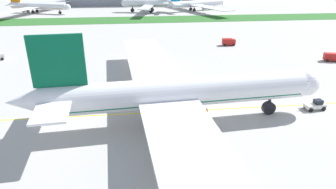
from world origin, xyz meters
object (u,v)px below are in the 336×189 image
object	(u,v)px
service_truck_baggage_loader	(229,42)
parked_airliner_far_right	(196,4)
ground_crew_wingwalker_starboard	(207,111)
parked_airliner_far_left	(37,6)
service_truck_catering_van	(332,57)
parked_airliner_far_centre	(149,3)
pushback_tug	(315,105)
ground_crew_marshaller_front	(165,89)
airliner_foreground	(174,93)
ground_crew_wingwalker_port	(114,105)

from	to	relation	value
service_truck_baggage_loader	parked_airliner_far_right	xyz separation A→B (m)	(6.51, 98.19, 3.25)
ground_crew_wingwalker_starboard	parked_airliner_far_left	distance (m)	174.24
service_truck_catering_van	parked_airliner_far_centre	distance (m)	130.44
pushback_tug	parked_airliner_far_left	size ratio (longest dim) A/B	0.08
pushback_tug	ground_crew_marshaller_front	xyz separation A→B (m)	(-31.11, 12.57, 0.05)
ground_crew_wingwalker_starboard	parked_airliner_far_left	xyz separation A→B (m)	(-75.61, 156.95, 3.28)
service_truck_catering_van	ground_crew_wingwalker_starboard	bearing A→B (deg)	-145.94
pushback_tug	service_truck_baggage_loader	world-z (taller)	service_truck_baggage_loader
airliner_foreground	parked_airliner_far_centre	xyz separation A→B (m)	(3.70, 154.63, -0.53)
airliner_foreground	parked_airliner_far_centre	distance (m)	154.67
ground_crew_wingwalker_port	parked_airliner_far_centre	size ratio (longest dim) A/B	0.03
parked_airliner_far_centre	parked_airliner_far_right	size ratio (longest dim) A/B	0.77
service_truck_baggage_loader	airliner_foreground	bearing A→B (deg)	-116.11
ground_crew_wingwalker_starboard	parked_airliner_far_right	world-z (taller)	parked_airliner_far_right
pushback_tug	ground_crew_wingwalker_port	size ratio (longest dim) A/B	3.54
parked_airliner_far_left	parked_airliner_far_centre	size ratio (longest dim) A/B	1.33
service_truck_baggage_loader	parked_airliner_far_left	world-z (taller)	parked_airliner_far_left
ground_crew_wingwalker_starboard	parked_airliner_far_centre	size ratio (longest dim) A/B	0.03
airliner_foreground	parked_airliner_far_right	xyz separation A→B (m)	(35.77, 157.89, -1.46)
ground_crew_marshaller_front	parked_airliner_far_right	distance (m)	147.50
parked_airliner_far_left	ground_crew_wingwalker_starboard	bearing A→B (deg)	-64.28
ground_crew_marshaller_front	parked_airliner_far_left	distance (m)	159.46
ground_crew_wingwalker_port	parked_airliner_far_right	distance (m)	158.13
ground_crew_marshaller_front	service_truck_catering_van	xyz separation A→B (m)	(56.47, 20.35, 0.39)
parked_airliner_far_right	ground_crew_wingwalker_port	bearing A→B (deg)	-107.62
pushback_tug	ground_crew_wingwalker_port	bearing A→B (deg)	173.52
parked_airliner_far_left	service_truck_baggage_loader	bearing A→B (deg)	-45.40
ground_crew_wingwalker_starboard	parked_airliner_far_centre	distance (m)	152.71
ground_crew_wingwalker_port	ground_crew_marshaller_front	size ratio (longest dim) A/B	1.02
pushback_tug	parked_airliner_far_centre	size ratio (longest dim) A/B	0.11
pushback_tug	service_truck_catering_van	size ratio (longest dim) A/B	1.09
service_truck_baggage_loader	parked_airliner_far_right	bearing A→B (deg)	86.20
ground_crew_wingwalker_port	service_truck_baggage_loader	bearing A→B (deg)	51.77
service_truck_baggage_loader	parked_airliner_far_centre	distance (m)	98.40
parked_airliner_far_centre	ground_crew_marshaller_front	bearing A→B (deg)	-91.65
parked_airliner_far_left	parked_airliner_far_centre	distance (m)	72.48
pushback_tug	service_truck_catering_van	world-z (taller)	service_truck_catering_van
service_truck_baggage_loader	service_truck_catering_van	size ratio (longest dim) A/B	0.88
airliner_foreground	ground_crew_wingwalker_starboard	world-z (taller)	airliner_foreground
parked_airliner_far_left	airliner_foreground	bearing A→B (deg)	-66.65
pushback_tug	parked_airliner_far_left	world-z (taller)	parked_airliner_far_left
airliner_foreground	ground_crew_wingwalker_port	distance (m)	14.98
ground_crew_marshaller_front	ground_crew_wingwalker_starboard	bearing A→B (deg)	-60.47
pushback_tug	ground_crew_marshaller_front	size ratio (longest dim) A/B	3.62
ground_crew_wingwalker_starboard	service_truck_baggage_loader	xyz separation A→B (m)	(22.29, 57.68, 0.41)
ground_crew_marshaller_front	parked_airliner_far_centre	size ratio (longest dim) A/B	0.03
parked_airliner_far_right	service_truck_baggage_loader	bearing A→B (deg)	-93.80
pushback_tug	ground_crew_marshaller_front	distance (m)	33.56
airliner_foreground	ground_crew_wingwalker_port	bearing A→B (deg)	149.17
pushback_tug	ground_crew_wingwalker_starboard	bearing A→B (deg)	-179.22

